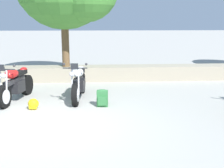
% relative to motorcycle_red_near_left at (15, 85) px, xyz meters
% --- Properties ---
extents(ground_plane, '(120.00, 120.00, 0.00)m').
position_rel_motorcycle_red_near_left_xyz_m(ground_plane, '(1.19, -2.04, -0.49)').
color(ground_plane, '#A3A099').
extents(stone_wall, '(36.00, 0.80, 0.55)m').
position_rel_motorcycle_red_near_left_xyz_m(stone_wall, '(1.19, 2.76, -0.21)').
color(stone_wall, gray).
rests_on(stone_wall, ground).
extents(motorcycle_red_near_left, '(0.73, 2.05, 1.18)m').
position_rel_motorcycle_red_near_left_xyz_m(motorcycle_red_near_left, '(0.00, 0.00, 0.00)').
color(motorcycle_red_near_left, black).
rests_on(motorcycle_red_near_left, ground).
extents(motorcycle_white_centre, '(0.67, 2.07, 1.18)m').
position_rel_motorcycle_red_near_left_xyz_m(motorcycle_white_centre, '(1.80, 0.10, 0.00)').
color(motorcycle_white_centre, black).
rests_on(motorcycle_white_centre, ground).
extents(rider_backpack, '(0.31, 0.28, 0.47)m').
position_rel_motorcycle_red_near_left_xyz_m(rider_backpack, '(2.48, -0.70, -0.24)').
color(rider_backpack, '#2D6B38').
rests_on(rider_backpack, ground).
extents(rider_helmet, '(0.28, 0.28, 0.28)m').
position_rel_motorcycle_red_near_left_xyz_m(rider_helmet, '(0.66, -0.82, -0.35)').
color(rider_helmet, yellow).
rests_on(rider_helmet, ground).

